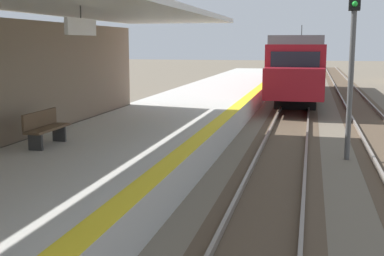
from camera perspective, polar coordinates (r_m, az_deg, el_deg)
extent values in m
cube|color=#B7B5AD|center=(14.58, -7.95, -2.56)|extent=(5.00, 80.00, 0.90)
cube|color=yellow|center=(13.84, 0.73, -1.19)|extent=(0.50, 80.00, 0.01)
cube|color=white|center=(11.42, -12.35, 11.04)|extent=(0.08, 1.40, 0.36)
cylinder|color=#333333|center=(11.44, -12.41, 12.62)|extent=(0.03, 0.03, 0.27)
cube|color=#4C3D2D|center=(17.65, 10.40, -1.99)|extent=(2.34, 120.00, 0.01)
cube|color=slate|center=(17.68, 8.08, -1.65)|extent=(0.08, 120.00, 0.15)
cube|color=slate|center=(17.61, 12.75, -1.83)|extent=(0.08, 120.00, 0.15)
cube|color=slate|center=(17.71, 19.10, -2.06)|extent=(0.08, 120.00, 0.15)
cube|color=maroon|center=(34.05, 11.96, 6.92)|extent=(2.90, 18.00, 2.70)
cube|color=slate|center=(34.02, 12.05, 9.57)|extent=(2.67, 18.00, 0.44)
cube|color=black|center=(25.02, 11.48, 7.02)|extent=(2.32, 0.06, 1.21)
cube|color=maroon|center=(24.29, 11.36, 4.88)|extent=(2.78, 1.60, 1.49)
cube|color=black|center=(34.03, 14.46, 7.51)|extent=(0.04, 15.84, 0.86)
cylinder|color=#333333|center=(37.63, 12.22, 10.55)|extent=(0.06, 0.06, 0.90)
cube|color=black|center=(28.34, 11.55, 2.99)|extent=(2.17, 2.20, 0.72)
cube|color=black|center=(39.99, 12.08, 4.81)|extent=(2.17, 2.20, 0.72)
cylinder|color=#4C4C4C|center=(15.75, 17.36, 4.44)|extent=(0.16, 0.16, 4.40)
sphere|color=green|center=(15.60, 17.84, 13.13)|extent=(0.16, 0.16, 0.16)
cube|color=brown|center=(13.33, -15.92, -0.06)|extent=(0.44, 1.60, 0.06)
cube|color=brown|center=(13.40, -16.71, 0.98)|extent=(0.06, 1.60, 0.40)
cube|color=#333333|center=(12.86, -17.17, -1.46)|extent=(0.36, 0.08, 0.44)
cube|color=#333333|center=(13.89, -14.68, -0.56)|extent=(0.36, 0.08, 0.44)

